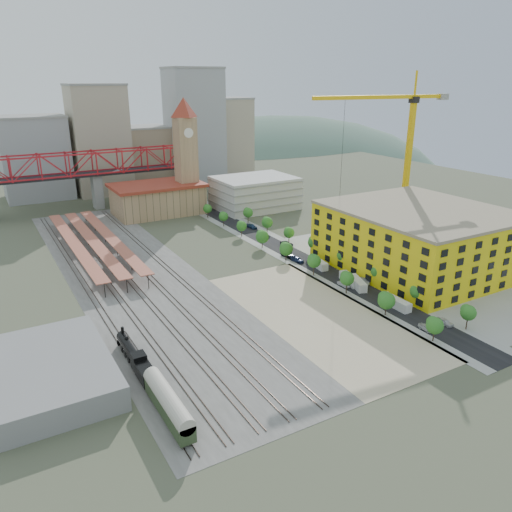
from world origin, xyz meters
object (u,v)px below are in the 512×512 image
construction_building (418,238)px  site_trailer_a (396,303)px  site_trailer_b (357,283)px  site_trailer_d (318,263)px  tower_crane (402,138)px  clock_tower (185,145)px  site_trailer_c (349,279)px  coach (169,404)px  locomotive (134,356)px  car_0 (426,328)px

construction_building → site_trailer_a: (-26.00, -17.94, -8.19)m
site_trailer_b → site_trailer_d: (0.00, 18.38, -0.03)m
tower_crane → clock_tower: bearing=125.8°
clock_tower → site_trailer_a: (8.00, -117.93, -27.48)m
tower_crane → site_trailer_c: size_ratio=6.63×
clock_tower → site_trailer_c: bearing=-85.4°
clock_tower → site_trailer_c: (8.00, -99.66, -27.50)m
site_trailer_c → site_trailer_d: bearing=103.1°
clock_tower → construction_building: (34.00, -99.99, -19.29)m
clock_tower → coach: 145.74m
locomotive → clock_tower: bearing=62.5°
tower_crane → car_0: size_ratio=14.49×
construction_building → site_trailer_b: 27.44m
tower_crane → site_trailer_d: bearing=-163.7°
site_trailer_a → car_0: bearing=-102.9°
clock_tower → tower_crane: tower_crane is taller
site_trailer_b → site_trailer_d: site_trailer_b is taller
site_trailer_a → car_0: (-3.00, -12.74, -0.54)m
site_trailer_b → construction_building: bearing=26.1°
site_trailer_a → site_trailer_c: (0.00, 18.27, -0.03)m
coach → tower_crane: 129.09m
car_0 → site_trailer_b: bearing=86.9°
locomotive → site_trailer_b: (66.00, 8.24, -0.73)m
tower_crane → site_trailer_b: bearing=-144.6°
locomotive → site_trailer_a: bearing=-5.7°
clock_tower → site_trailer_b: (8.00, -103.12, -27.47)m
construction_building → tower_crane: (17.91, 28.09, 26.23)m
construction_building → site_trailer_a: bearing=-145.4°
locomotive → tower_crane: bearing=19.7°
construction_building → locomotive: (-92.00, -11.36, -7.45)m
locomotive → site_trailer_a: 66.33m
construction_building → site_trailer_a: construction_building is taller
locomotive → site_trailer_b: size_ratio=2.35×
site_trailer_a → site_trailer_c: size_ratio=1.02×
locomotive → coach: size_ratio=1.20×
locomotive → tower_crane: size_ratio=0.36×
locomotive → site_trailer_c: (66.00, 11.69, -0.77)m
site_trailer_a → site_trailer_d: size_ratio=1.02×
tower_crane → site_trailer_b: size_ratio=6.45×
clock_tower → coach: bearing=-113.9°
site_trailer_b → site_trailer_a: bearing=-70.8°
construction_building → site_trailer_c: size_ratio=5.81×
coach → site_trailer_d: bearing=35.1°
clock_tower → tower_crane: size_ratio=0.90×
construction_building → site_trailer_b: construction_building is taller
locomotive → coach: (0.00, -19.83, 0.96)m
construction_building → site_trailer_b: bearing=-173.2°
clock_tower → locomotive: 128.37m
clock_tower → locomotive: clock_tower is taller
coach → site_trailer_a: (66.00, 13.26, -1.71)m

